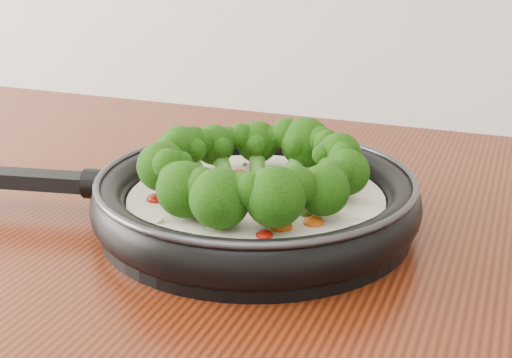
% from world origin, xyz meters
% --- Properties ---
extents(skillet, '(0.52, 0.38, 0.09)m').
position_xyz_m(skillet, '(-0.04, 1.07, 0.94)').
color(skillet, black).
rests_on(skillet, counter).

